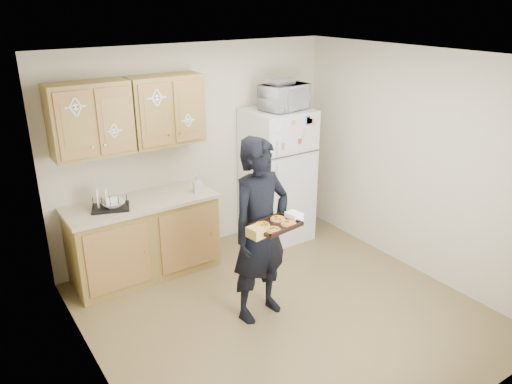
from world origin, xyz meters
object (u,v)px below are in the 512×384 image
(dish_rack, at_px, (110,202))
(baking_tray, at_px, (275,226))
(refrigerator, at_px, (277,176))
(person, at_px, (260,231))
(microwave, at_px, (285,97))

(dish_rack, bearing_deg, baking_tray, -59.91)
(refrigerator, relative_size, baking_tray, 4.14)
(refrigerator, relative_size, person, 0.93)
(refrigerator, distance_m, microwave, 1.01)
(person, xyz_separation_m, baking_tray, (-0.04, -0.30, 0.18))
(refrigerator, height_order, dish_rack, refrigerator)
(dish_rack, bearing_deg, microwave, -2.05)
(microwave, height_order, dish_rack, microwave)
(baking_tray, height_order, dish_rack, baking_tray)
(refrigerator, relative_size, dish_rack, 4.49)
(baking_tray, xyz_separation_m, dish_rack, (-0.95, 1.63, -0.12))
(person, distance_m, dish_rack, 1.67)
(refrigerator, bearing_deg, dish_rack, 179.24)
(person, bearing_deg, microwave, 38.01)
(person, xyz_separation_m, microwave, (1.20, 1.26, 0.94))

